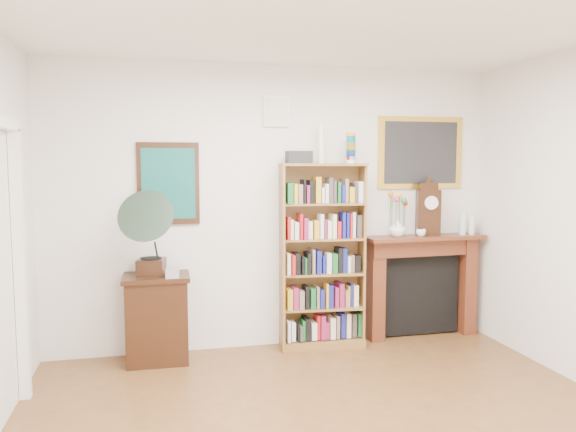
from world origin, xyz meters
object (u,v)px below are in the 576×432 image
object	(u,v)px
bookshelf	(322,245)
bottle_left	(463,223)
cd_stack	(173,273)
flower_vase	(397,228)
side_cabinet	(157,318)
gramophone	(150,228)
fireplace	(421,277)
bottle_right	(472,225)
mantel_clock	(428,210)
teacup	(421,233)

from	to	relation	value
bookshelf	bottle_left	bearing A→B (deg)	6.24
cd_stack	flower_vase	world-z (taller)	flower_vase
side_cabinet	gramophone	bearing A→B (deg)	-110.75
fireplace	bookshelf	bearing A→B (deg)	-177.81
flower_vase	bottle_right	distance (m)	0.84
bookshelf	mantel_clock	world-z (taller)	bookshelf
bottle_left	flower_vase	bearing A→B (deg)	178.86
bookshelf	cd_stack	bearing A→B (deg)	-166.02
bottle_right	bookshelf	bearing A→B (deg)	-179.70
flower_vase	bottle_right	bearing A→B (deg)	-1.37
mantel_clock	bottle_right	size ratio (longest dim) A/B	2.76
gramophone	teacup	xyz separation A→B (m)	(2.72, 0.15, -0.14)
side_cabinet	flower_vase	size ratio (longest dim) A/B	4.71
bookshelf	mantel_clock	distance (m)	1.22
side_cabinet	cd_stack	xyz separation A→B (m)	(0.14, -0.15, 0.45)
gramophone	cd_stack	world-z (taller)	gramophone
teacup	bottle_left	bearing A→B (deg)	3.54
cd_stack	bottle_right	xyz separation A→B (m)	(3.13, 0.22, 0.33)
gramophone	mantel_clock	size ratio (longest dim) A/B	1.44
mantel_clock	side_cabinet	bearing A→B (deg)	-164.46
teacup	flower_vase	bearing A→B (deg)	169.48
teacup	bottle_right	size ratio (longest dim) A/B	0.49
side_cabinet	cd_stack	size ratio (longest dim) A/B	6.82
side_cabinet	mantel_clock	size ratio (longest dim) A/B	1.49
gramophone	bottle_right	distance (m)	3.32
bookshelf	cd_stack	size ratio (longest dim) A/B	17.67
side_cabinet	teacup	xyz separation A→B (m)	(2.67, 0.05, 0.72)
side_cabinet	gramophone	distance (m)	0.86
bottle_left	bottle_right	xyz separation A→B (m)	(0.10, -0.01, -0.02)
side_cabinet	teacup	size ratio (longest dim) A/B	8.32
bookshelf	fireplace	world-z (taller)	bookshelf
teacup	bottle_left	size ratio (longest dim) A/B	0.41
fireplace	bottle_left	distance (m)	0.72
mantel_clock	flower_vase	xyz separation A→B (m)	(-0.36, -0.02, -0.18)
fireplace	bottle_right	distance (m)	0.77
flower_vase	bottle_left	world-z (taller)	bottle_left
mantel_clock	teacup	size ratio (longest dim) A/B	5.60
bookshelf	bottle_left	size ratio (longest dim) A/B	8.83
bottle_left	teacup	bearing A→B (deg)	-176.46
side_cabinet	bottle_right	bearing A→B (deg)	2.56
teacup	bottle_right	distance (m)	0.60
fireplace	mantel_clock	xyz separation A→B (m)	(0.05, -0.02, 0.72)
teacup	fireplace	bearing A→B (deg)	55.38
cd_stack	bottle_right	bearing A→B (deg)	4.06
flower_vase	bottle_left	size ratio (longest dim) A/B	0.72
gramophone	mantel_clock	world-z (taller)	mantel_clock
bottle_right	mantel_clock	bearing A→B (deg)	174.71
side_cabinet	gramophone	world-z (taller)	gramophone
flower_vase	bottle_right	size ratio (longest dim) A/B	0.87
side_cabinet	cd_stack	distance (m)	0.49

